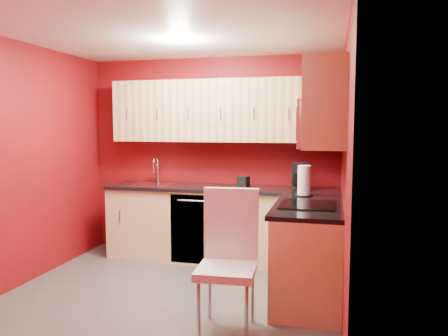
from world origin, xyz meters
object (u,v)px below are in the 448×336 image
at_px(paper_towel, 304,181).
at_px(dining_chair, 227,262).
at_px(microwave, 322,124).
at_px(sink, 153,182).
at_px(napkin_holder, 243,182).
at_px(coffee_maker, 300,177).

xyz_separation_m(paper_towel, dining_chair, (-0.51, -1.33, -0.50)).
xyz_separation_m(microwave, dining_chair, (-0.69, -0.79, -1.09)).
distance_m(sink, napkin_holder, 1.17).
bearing_deg(microwave, napkin_holder, 132.72).
bearing_deg(dining_chair, coffee_maker, 72.17).
relative_size(sink, dining_chair, 0.46).
bearing_deg(napkin_holder, sink, -179.90).
bearing_deg(napkin_holder, dining_chair, -82.55).
distance_m(napkin_holder, dining_chair, 1.85).
xyz_separation_m(microwave, coffee_maker, (-0.25, 0.94, -0.60)).
bearing_deg(paper_towel, dining_chair, -111.00).
bearing_deg(dining_chair, napkin_holder, 94.02).
relative_size(microwave, dining_chair, 0.67).
distance_m(sink, coffee_maker, 1.85).
distance_m(microwave, coffee_maker, 1.14).
xyz_separation_m(sink, dining_chair, (1.40, -1.79, -0.38)).
bearing_deg(coffee_maker, sink, 170.51).
relative_size(napkin_holder, dining_chair, 0.12).
relative_size(coffee_maker, dining_chair, 0.27).
relative_size(coffee_maker, paper_towel, 0.97).
bearing_deg(napkin_holder, microwave, -47.28).
bearing_deg(sink, coffee_maker, -2.07).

